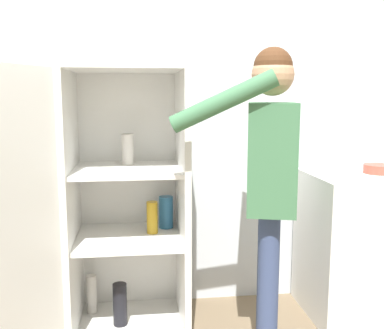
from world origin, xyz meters
The scene contains 5 objects.
wall_back centered at (0.00, 0.98, 1.27)m, with size 7.00×0.06×2.55m.
refrigerator centered at (-0.42, 0.53, 0.77)m, with size 1.02×1.23×1.57m.
person centered at (0.45, 0.30, 1.04)m, with size 0.72×0.56×1.64m.
counter centered at (1.22, 0.63, 0.46)m, with size 0.79×0.61×0.91m.
bowl centered at (1.27, 0.64, 0.94)m, with size 0.19×0.19×0.06m.
Camera 1 is at (-0.24, -1.98, 1.39)m, focal length 42.00 mm.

